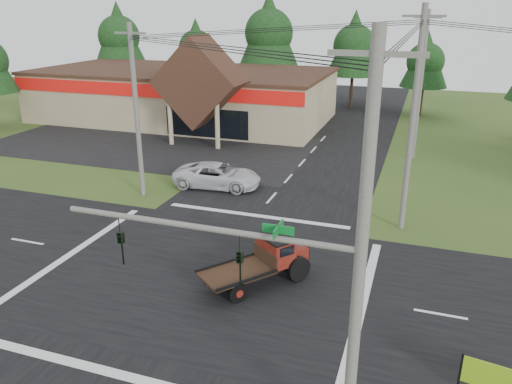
% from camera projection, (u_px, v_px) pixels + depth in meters
% --- Properties ---
extents(ground, '(120.00, 120.00, 0.00)m').
position_uv_depth(ground, '(206.00, 273.00, 22.50)').
color(ground, '#314E1B').
rests_on(ground, ground).
extents(road_ns, '(12.00, 120.00, 0.02)m').
position_uv_depth(road_ns, '(206.00, 273.00, 22.49)').
color(road_ns, black).
rests_on(road_ns, ground).
extents(road_ew, '(120.00, 12.00, 0.02)m').
position_uv_depth(road_ew, '(206.00, 273.00, 22.49)').
color(road_ew, black).
rests_on(road_ew, ground).
extents(parking_apron, '(28.00, 14.00, 0.02)m').
position_uv_depth(parking_apron, '(149.00, 145.00, 43.59)').
color(parking_apron, black).
rests_on(parking_apron, ground).
extents(cvs_building, '(30.40, 18.20, 9.19)m').
position_uv_depth(cvs_building, '(184.00, 93.00, 52.53)').
color(cvs_building, '#9B8D69').
rests_on(cvs_building, ground).
extents(traffic_signal_mast, '(8.12, 0.24, 7.00)m').
position_uv_depth(traffic_signal_mast, '(289.00, 297.00, 12.54)').
color(traffic_signal_mast, '#595651').
rests_on(traffic_signal_mast, ground).
extents(utility_pole_nr, '(2.00, 0.30, 11.00)m').
position_uv_depth(utility_pole_nr, '(360.00, 265.00, 11.61)').
color(utility_pole_nr, '#595651').
rests_on(utility_pole_nr, ground).
extents(utility_pole_nw, '(2.00, 0.30, 10.50)m').
position_uv_depth(utility_pole_nw, '(136.00, 111.00, 30.15)').
color(utility_pole_nw, '#595651').
rests_on(utility_pole_nw, ground).
extents(utility_pole_ne, '(2.00, 0.30, 11.50)m').
position_uv_depth(utility_pole_ne, '(413.00, 121.00, 25.13)').
color(utility_pole_ne, '#595651').
rests_on(utility_pole_ne, ground).
extents(utility_pole_n, '(2.00, 0.30, 11.20)m').
position_uv_depth(utility_pole_n, '(420.00, 86.00, 37.61)').
color(utility_pole_n, '#595651').
rests_on(utility_pole_n, ground).
extents(tree_row_a, '(6.72, 6.72, 12.12)m').
position_uv_depth(tree_row_a, '(119.00, 34.00, 64.29)').
color(tree_row_a, '#332316').
rests_on(tree_row_a, ground).
extents(tree_row_b, '(5.60, 5.60, 10.10)m').
position_uv_depth(tree_row_b, '(196.00, 46.00, 63.50)').
color(tree_row_b, '#332316').
rests_on(tree_row_b, ground).
extents(tree_row_c, '(7.28, 7.28, 13.13)m').
position_uv_depth(tree_row_c, '(269.00, 31.00, 58.89)').
color(tree_row_c, '#332316').
rests_on(tree_row_c, ground).
extents(tree_row_d, '(6.16, 6.16, 11.11)m').
position_uv_depth(tree_row_d, '(354.00, 44.00, 57.21)').
color(tree_row_d, '#332316').
rests_on(tree_row_d, ground).
extents(tree_row_e, '(5.04, 5.04, 9.09)m').
position_uv_depth(tree_row_e, '(426.00, 60.00, 53.48)').
color(tree_row_e, '#332316').
rests_on(tree_row_e, ground).
extents(antique_flatbed_truck, '(4.51, 5.01, 2.05)m').
position_uv_depth(antique_flatbed_truck, '(257.00, 263.00, 21.31)').
color(antique_flatbed_truck, '#5A0C10').
rests_on(antique_flatbed_truck, ground).
extents(white_pickup, '(5.96, 3.17, 1.59)m').
position_uv_depth(white_pickup, '(217.00, 175.00, 33.11)').
color(white_pickup, silver).
rests_on(white_pickup, ground).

